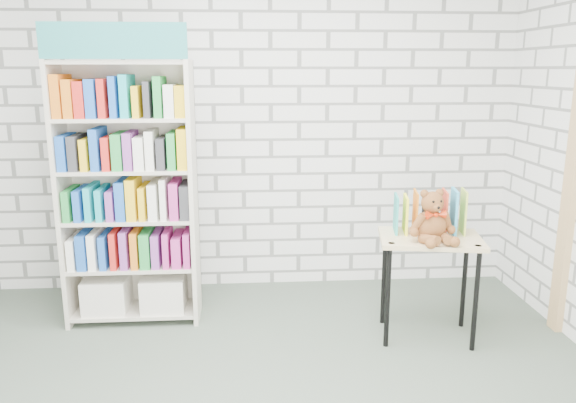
{
  "coord_description": "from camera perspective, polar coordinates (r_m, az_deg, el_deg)",
  "views": [
    {
      "loc": [
        0.05,
        -2.63,
        1.82
      ],
      "look_at": [
        0.3,
        0.95,
        0.97
      ],
      "focal_mm": 35.0,
      "sensor_mm": 36.0,
      "label": 1
    }
  ],
  "objects": [
    {
      "name": "room_shell",
      "position": [
        2.63,
        -5.16,
        12.45
      ],
      "size": [
        4.52,
        4.02,
        2.81
      ],
      "color": "silver",
      "rests_on": "ground"
    },
    {
      "name": "bookshelf",
      "position": [
        4.17,
        -15.83,
        0.91
      ],
      "size": [
        0.94,
        0.37,
        2.12
      ],
      "color": "beige",
      "rests_on": "ground"
    },
    {
      "name": "display_table",
      "position": [
        3.93,
        14.2,
        -4.9
      ],
      "size": [
        0.74,
        0.57,
        0.72
      ],
      "color": "tan",
      "rests_on": "ground"
    },
    {
      "name": "table_books",
      "position": [
        3.97,
        14.17,
        -1.1
      ],
      "size": [
        0.5,
        0.28,
        0.28
      ],
      "color": "teal",
      "rests_on": "display_table"
    },
    {
      "name": "teddy_bear",
      "position": [
        3.77,
        14.48,
        -1.93
      ],
      "size": [
        0.32,
        0.3,
        0.34
      ],
      "color": "brown",
      "rests_on": "display_table"
    },
    {
      "name": "door_trim",
      "position": [
        4.26,
        26.79,
        1.41
      ],
      "size": [
        0.05,
        0.12,
        2.1
      ],
      "primitive_type": "cube",
      "color": "tan",
      "rests_on": "ground"
    }
  ]
}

